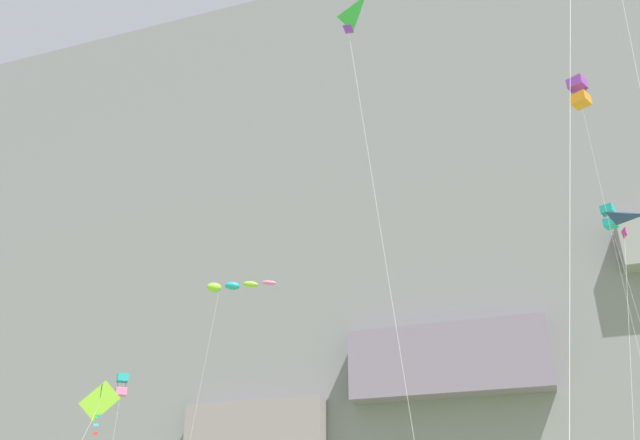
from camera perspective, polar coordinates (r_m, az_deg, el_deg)
name	(u,v)px	position (r m, az deg, el deg)	size (l,w,h in m)	color
cliff_face	(455,265)	(80.08, 11.34, -3.74)	(180.00, 29.71, 69.80)	gray
kite_delta_far_left	(620,245)	(30.60, 23.95, -1.97)	(3.28, 3.96, 16.30)	navy
kite_box_high_center	(610,218)	(47.59, 23.22, 0.17)	(1.09, 6.51, 24.75)	teal
kite_diamond_high_right	(94,412)	(27.12, -18.48, -15.12)	(1.98, 3.59, 10.06)	#8CCC33
kite_box_far_right	(122,386)	(50.81, -16.38, -13.24)	(1.95, 3.33, 15.88)	teal
kite_box_upper_left	(579,93)	(44.84, 21.00, 9.96)	(1.27, 2.67, 30.55)	purple
kite_windsock_front_field	(231,286)	(53.91, -7.53, -5.57)	(5.48, 5.08, 23.92)	#8CCC33
kite_delta_mid_center	(339,35)	(31.09, 1.64, 15.32)	(4.30, 2.59, 25.60)	green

